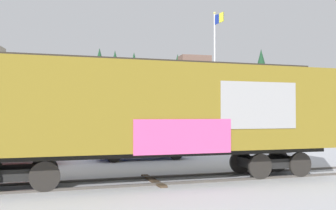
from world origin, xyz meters
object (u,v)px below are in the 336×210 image
at_px(freight_car, 156,110).
at_px(parked_car_red, 12,147).
at_px(parked_car_blue, 140,143).
at_px(flagpole, 216,66).

relative_size(freight_car, parked_car_red, 3.07).
bearing_deg(parked_car_blue, flagpole, 37.44).
distance_m(flagpole, parked_car_blue, 9.74).
height_order(freight_car, parked_car_blue, freight_car).
distance_m(freight_car, parked_car_blue, 6.93).
bearing_deg(freight_car, flagpole, 56.58).
xyz_separation_m(flagpole, parked_car_red, (-12.85, -5.28, -4.93)).
bearing_deg(flagpole, parked_car_red, -157.64).
relative_size(freight_car, parked_car_blue, 2.74).
height_order(flagpole, parked_car_blue, flagpole).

